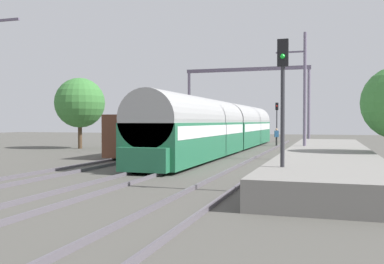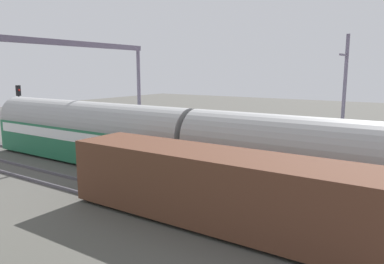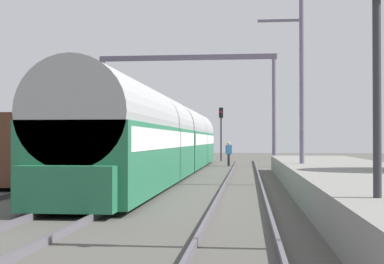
{
  "view_description": "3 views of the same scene",
  "coord_description": "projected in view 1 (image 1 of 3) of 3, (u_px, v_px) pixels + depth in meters",
  "views": [
    {
      "loc": [
        7.92,
        -23.2,
        2.43
      ],
      "look_at": [
        0.0,
        1.85,
        1.79
      ],
      "focal_mm": 40.47,
      "sensor_mm": 36.0,
      "label": 1
    },
    {
      "loc": [
        -15.92,
        0.45,
        5.96
      ],
      "look_at": [
        -0.88,
        10.39,
        2.9
      ],
      "focal_mm": 34.02,
      "sensor_mm": 36.0,
      "label": 2
    },
    {
      "loc": [
        4.29,
        -17.86,
        1.87
      ],
      "look_at": [
        0.0,
        23.58,
        2.47
      ],
      "focal_mm": 50.77,
      "sensor_mm": 36.0,
      "label": 3
    }
  ],
  "objects": [
    {
      "name": "catenary_pole_east_mid",
      "position": [
        304.0,
        94.0,
        27.01
      ],
      "size": [
        1.9,
        0.2,
        8.0
      ],
      "color": "slate",
      "rests_on": "ground"
    },
    {
      "name": "freight_car",
      "position": [
        161.0,
        134.0,
        32.54
      ],
      "size": [
        2.8,
        13.0,
        2.7
      ],
      "color": "#563323",
      "rests_on": "ground"
    },
    {
      "name": "railway_signal_far",
      "position": [
        277.0,
        116.0,
        52.55
      ],
      "size": [
        0.36,
        0.3,
        4.72
      ],
      "color": "#2D2D33",
      "rests_on": "ground"
    },
    {
      "name": "track_far_west",
      "position": [
        117.0,
        161.0,
        25.79
      ],
      "size": [
        1.52,
        60.0,
        0.16
      ],
      "color": "#5A555D",
      "rests_on": "ground"
    },
    {
      "name": "platform",
      "position": [
        328.0,
        157.0,
        24.07
      ],
      "size": [
        4.4,
        28.0,
        0.9
      ],
      "color": "gray",
      "rests_on": "ground"
    },
    {
      "name": "track_west",
      "position": [
        182.0,
        163.0,
        24.55
      ],
      "size": [
        1.52,
        60.0,
        0.16
      ],
      "color": "#5A555D",
      "rests_on": "ground"
    },
    {
      "name": "ground",
      "position": [
        182.0,
        164.0,
        24.56
      ],
      "size": [
        120.0,
        120.0,
        0.0
      ],
      "primitive_type": "plane",
      "color": "#504E48"
    },
    {
      "name": "railway_signal_near",
      "position": [
        283.0,
        95.0,
        14.44
      ],
      "size": [
        0.36,
        0.3,
        5.17
      ],
      "color": "#2D2D33",
      "rests_on": "ground"
    },
    {
      "name": "catenary_gantry",
      "position": [
        246.0,
        90.0,
        43.57
      ],
      "size": [
        12.58,
        0.28,
        7.86
      ],
      "color": "slate",
      "rests_on": "ground"
    },
    {
      "name": "track_east",
      "position": [
        254.0,
        165.0,
        23.32
      ],
      "size": [
        1.52,
        60.0,
        0.16
      ],
      "color": "#5A555D",
      "rests_on": "ground"
    },
    {
      "name": "passenger_train",
      "position": [
        226.0,
        127.0,
        34.91
      ],
      "size": [
        2.93,
        32.85,
        3.82
      ],
      "color": "#236B47",
      "rests_on": "ground"
    },
    {
      "name": "person_crossing",
      "position": [
        277.0,
        135.0,
        43.71
      ],
      "size": [
        0.46,
        0.37,
        1.73
      ],
      "rotation": [
        0.0,
        0.0,
        0.37
      ],
      "color": "#252525",
      "rests_on": "ground"
    },
    {
      "name": "tree_west_background",
      "position": [
        80.0,
        103.0,
        38.67
      ],
      "size": [
        4.45,
        4.45,
        6.33
      ],
      "color": "#4C3826",
      "rests_on": "ground"
    }
  ]
}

